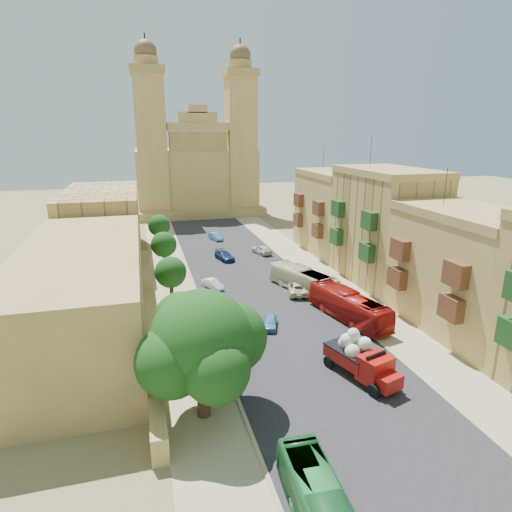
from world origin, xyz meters
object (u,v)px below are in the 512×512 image
church (195,170)px  car_cream (298,288)px  car_white_b (262,249)px  bus_red_east (348,306)px  bus_cream_east (303,280)px  street_tree_a (182,315)px  pedestrian_a (372,318)px  car_dkblue (224,256)px  olive_pickup (314,290)px  car_blue_a (270,322)px  ficus_tree (203,345)px  street_tree_d (159,226)px  pedestrian_c (371,323)px  street_tree_c (164,245)px  red_truck (361,358)px  bus_green_north (230,350)px  street_tree_b (171,272)px  car_white_a (213,284)px  car_blue_b (216,236)px

church → car_cream: church is taller
car_cream → car_white_b: (0.51, 17.01, 0.02)m
bus_red_east → bus_cream_east: bus_red_east is taller
street_tree_a → pedestrian_a: size_ratio=3.44×
church → car_dkblue: 41.14m
olive_pickup → car_blue_a: size_ratio=1.45×
ficus_tree → car_blue_a: 14.64m
street_tree_d → car_white_b: street_tree_d is taller
church → pedestrian_c: bearing=-83.5°
street_tree_c → bus_cream_east: street_tree_c is taller
street_tree_a → bus_red_east: street_tree_a is taller
car_dkblue → street_tree_c: bearing=-178.2°
red_truck → bus_green_north: (-9.12, 4.48, -0.38)m
pedestrian_a → church: bearing=-90.0°
ficus_tree → street_tree_b: ficus_tree is taller
bus_green_north → car_blue_a: 7.50m
street_tree_a → car_cream: bearing=38.2°
olive_pickup → car_white_a: size_ratio=1.36×
pedestrian_a → car_dkblue: bearing=-76.7°
car_cream → car_blue_b: size_ratio=1.26×
bus_cream_east → pedestrian_a: (3.00, -10.45, -0.59)m
bus_red_east → bus_cream_east: (-1.50, 8.49, -0.03)m
pedestrian_c → ficus_tree: bearing=-63.7°
car_cream → ficus_tree: bearing=69.5°
bus_green_north → car_blue_b: bearing=106.0°
red_truck → car_blue_b: size_ratio=1.75×
bus_cream_east → car_cream: size_ratio=2.11×
red_truck → car_white_a: bearing=109.2°
street_tree_c → pedestrian_c: 29.55m
ficus_tree → street_tree_a: size_ratio=1.55×
bus_green_north → pedestrian_a: 14.86m
car_white_b → pedestrian_c: (2.78, -27.83, 0.10)m
car_blue_a → pedestrian_c: 9.49m
car_white_a → pedestrian_a: 19.21m
street_tree_a → car_blue_b: bearing=76.2°
street_tree_d → car_white_a: (5.01, -20.71, -3.03)m
street_tree_c → bus_green_north: 26.45m
car_blue_b → street_tree_c: bearing=-138.8°
street_tree_c → car_blue_b: bearing=57.2°
red_truck → car_white_b: bearing=86.5°
street_tree_d → car_blue_b: (9.50, 2.72, -2.97)m
olive_pickup → bus_green_north: size_ratio=0.52×
red_truck → bus_cream_east: 18.34m
car_blue_a → street_tree_c: bearing=132.1°
street_tree_b → bus_red_east: (16.50, -8.90, -2.06)m
church → pedestrian_a: (8.00, -65.48, -8.70)m
car_cream → church: bearing=-70.7°
olive_pickup → pedestrian_c: (1.94, -9.30, -0.09)m
street_tree_c → car_blue_a: (8.52, -20.59, -2.96)m
bus_red_east → car_white_b: bearing=-98.5°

